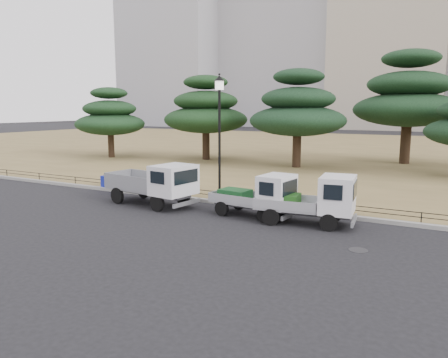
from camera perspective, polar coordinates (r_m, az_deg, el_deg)
The scene contains 14 objects.
ground at distance 17.83m, azimuth -3.06°, elevation -5.04°, with size 220.00×220.00×0.00m, color black.
lawn at distance 46.44m, azimuth 16.99°, elevation 3.52°, with size 120.00×56.00×0.15m, color olive.
curb at distance 20.02m, azimuth 0.81°, elevation -3.20°, with size 120.00×0.25×0.16m, color gray.
truck_large at distance 20.06m, azimuth -9.06°, elevation -0.39°, with size 4.66×2.38×1.94m.
truck_kei_front at distance 17.74m, azimuth 4.48°, elevation -2.16°, with size 3.54×1.80×1.80m.
truck_kei_rear at distance 16.89m, azimuth 11.51°, elevation -2.69°, with size 3.82×1.96×1.92m.
street_lamp at distance 20.15m, azimuth -0.60°, elevation 8.13°, with size 0.51×0.51×5.70m.
pipe_fence at distance 20.07m, azimuth 1.01°, elevation -2.12°, with size 38.00×0.04×0.40m.
tarp_pile at distance 24.37m, azimuth -13.98°, elevation -0.23°, with size 1.46×1.17×0.87m.
manhole at distance 14.46m, azimuth 17.13°, elevation -8.86°, with size 0.60×0.60×0.01m, color #2D2D30.
pine_west_far at distance 39.19m, azimuth -14.67°, elevation 7.82°, with size 5.94×5.94×6.00m.
pine_west_near at distance 36.28m, azimuth -2.40°, elevation 8.83°, with size 6.90×6.90×6.90m.
pine_center_left at distance 31.92m, azimuth 9.61°, elevation 8.77°, with size 6.89×6.89×7.00m.
pine_center_right at distance 36.32m, azimuth 22.94°, elevation 9.68°, with size 8.09×8.09×8.58m.
Camera 1 is at (9.00, -14.75, 4.41)m, focal length 35.00 mm.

